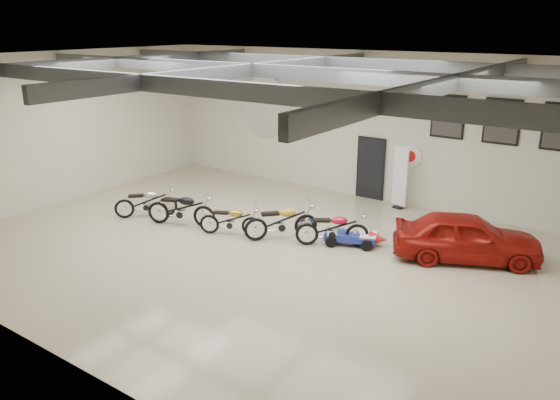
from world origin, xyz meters
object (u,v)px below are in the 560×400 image
Objects in this scene: motorcycle_yellow at (281,221)px; go_kart at (356,234)px; motorcycle_silver at (146,202)px; motorcycle_black at (181,208)px; motorcycle_red at (332,228)px; vintage_car at (467,237)px; motorcycle_gold at (230,220)px; banner_stand at (400,179)px.

motorcycle_yellow is 1.20× the size of go_kart.
motorcycle_silver is 1.47m from motorcycle_black.
motorcycle_silver is at bearing 162.03° from motorcycle_black.
motorcycle_yellow is 1.48m from motorcycle_red.
vintage_car reaches higher than motorcycle_yellow.
go_kart is at bearing -31.99° from motorcycle_silver.
motorcycle_gold is at bearing -40.88° from motorcycle_silver.
motorcycle_red is 3.49m from vintage_car.
motorcycle_black reaches higher than motorcycle_silver.
go_kart is at bearing 4.74° from motorcycle_red.
go_kart is (0.53, 0.41, -0.20)m from motorcycle_red.
motorcycle_yellow is at bearing 83.57° from vintage_car.
motorcycle_gold is (-3.02, -5.01, -0.54)m from banner_stand.
motorcycle_red is at bearing 84.82° from vintage_car.
vintage_car is at bearing -4.40° from go_kart.
banner_stand is 1.16× the size of go_kart.
go_kart is (5.04, 1.65, -0.24)m from motorcycle_black.
banner_stand reaches higher than motorcycle_silver.
motorcycle_yellow is (1.37, 0.59, 0.08)m from motorcycle_gold.
banner_stand is at bearing -6.01° from motorcycle_silver.
motorcycle_black is at bearing -44.22° from motorcycle_silver.
motorcycle_gold is 3.61m from go_kart.
motorcycle_silver is at bearing 175.08° from go_kart.
vintage_car is (6.09, 2.14, 0.16)m from motorcycle_gold.
motorcycle_silver is at bearing 159.72° from motorcycle_red.
banner_stand is 1.13× the size of motorcycle_gold.
motorcycle_silver is 1.10× the size of go_kart.
motorcycle_black reaches higher than motorcycle_red.
motorcycle_black is 1.08× the size of motorcycle_red.
motorcycle_yellow is 4.97m from vintage_car.
motorcycle_black is 1.22× the size of go_kart.
motorcycle_black is at bearing 162.79° from motorcycle_red.
motorcycle_yellow is 0.56× the size of vintage_car.
motorcycle_black is at bearing 162.21° from motorcycle_gold.
motorcycle_black is (1.47, 0.07, 0.06)m from motorcycle_silver.
motorcycle_gold is at bearing -177.06° from go_kart.
motorcycle_yellow is at bearing -96.23° from banner_stand.
motorcycle_gold is at bearing 166.69° from motorcycle_red.
motorcycle_yellow is at bearing -177.61° from go_kart.
banner_stand is 4.74m from motorcycle_yellow.
motorcycle_red is at bearing -7.16° from motorcycle_gold.
vintage_car reaches higher than motorcycle_red.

